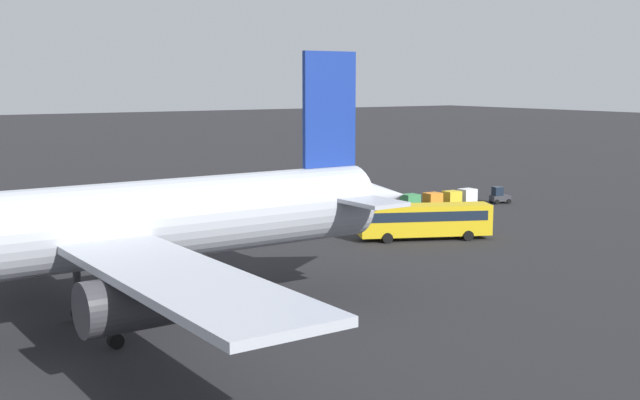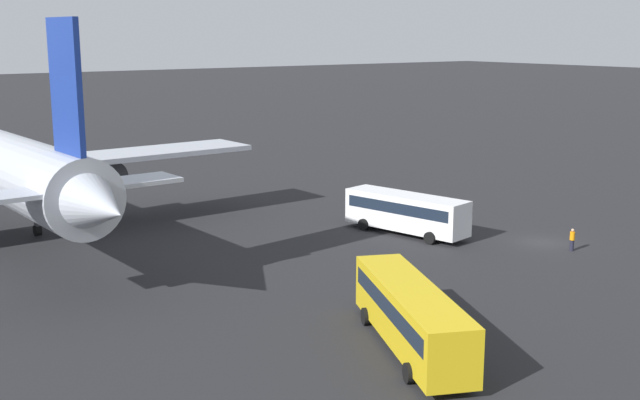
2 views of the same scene
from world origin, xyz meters
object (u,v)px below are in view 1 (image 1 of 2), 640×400
Objects in this scene: shuttle_bus_far at (425,219)px; baggage_tug at (499,196)px; cargo_cart_white at (467,196)px; cargo_cart_yellow at (452,198)px; shuttle_bus_near at (178,213)px; airplane at (66,231)px; worker_person at (247,206)px; cargo_cart_green at (410,202)px; cargo_cart_orange at (433,200)px.

baggage_tug is at bearing -126.66° from shuttle_bus_far.
cargo_cart_white and cargo_cart_yellow have the same top height.
shuttle_bus_near is 41.76m from baggage_tug.
airplane reaches higher than baggage_tug.
shuttle_bus_far is at bearing 107.66° from worker_person.
shuttle_bus_near is (-18.63, -28.48, -4.52)m from airplane.
baggage_tug is 1.29× the size of cargo_cart_white.
shuttle_bus_near is at bearing -3.99° from cargo_cart_white.
airplane is 58.77m from cargo_cart_yellow.
airplane is at bearing 37.58° from baggage_tug.
airplane reaches higher than cargo_cart_white.
cargo_cart_yellow is (-15.32, -13.29, -0.83)m from shuttle_bus_far.
airplane is 65.45m from baggage_tug.
shuttle_bus_far reaches higher than shuttle_bus_near.
airplane is 34.34m from shuttle_bus_near.
cargo_cart_white reaches higher than worker_person.
airplane is 25.52× the size of cargo_cart_white.
shuttle_bus_far is at bearing 44.45° from baggage_tug.
cargo_cart_green is at bearing 11.06° from baggage_tug.
worker_person is at bearing -20.10° from cargo_cart_white.
baggage_tug is at bearing 177.52° from cargo_cart_orange.
cargo_cart_white is at bearing 3.66° from baggage_tug.
cargo_cart_green is at bearing 162.68° from shuttle_bus_near.
cargo_cart_green is at bearing -153.21° from airplane.
baggage_tug reaches higher than cargo_cart_white.
shuttle_bus_far reaches higher than worker_person.
shuttle_bus_far is at bearing 40.92° from cargo_cart_yellow.
cargo_cart_orange is 3.03m from cargo_cart_green.
cargo_cart_yellow is 1.00× the size of cargo_cart_green.
cargo_cart_green is (13.49, -0.94, 0.25)m from baggage_tug.
baggage_tug is at bearing 168.62° from cargo_cart_white.
worker_person is (-11.39, -6.82, -1.12)m from shuttle_bus_near.
worker_person is at bearing -29.27° from cargo_cart_green.
baggage_tug is 13.52m from cargo_cart_green.
cargo_cart_green is (-28.12, 2.56, -0.79)m from shuttle_bus_near.
shuttle_bus_far is 20.30m from cargo_cart_yellow.
shuttle_bus_far is (-37.40, -12.12, -4.48)m from airplane.
cargo_cart_green is at bearing -9.19° from cargo_cart_orange.
baggage_tug is 7.52m from cargo_cart_yellow.
airplane is at bearing 25.72° from cargo_cart_yellow.
cargo_cart_green is at bearing 150.73° from worker_person.
cargo_cart_orange is (-12.34, -13.33, -0.83)m from shuttle_bus_far.
airplane reaches higher than cargo_cart_yellow.
cargo_cart_green is at bearing -5.01° from cargo_cart_yellow.
cargo_cart_white is at bearing -157.29° from airplane.
worker_person is at bearing -161.21° from shuttle_bus_near.
cargo_cart_green is (8.97, -0.03, 0.00)m from cargo_cart_white.
cargo_cart_orange is at bearing 4.35° from cargo_cart_white.
shuttle_bus_near is at bearing -5.58° from cargo_cart_orange.
cargo_cart_white is 1.00× the size of cargo_cart_yellow.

